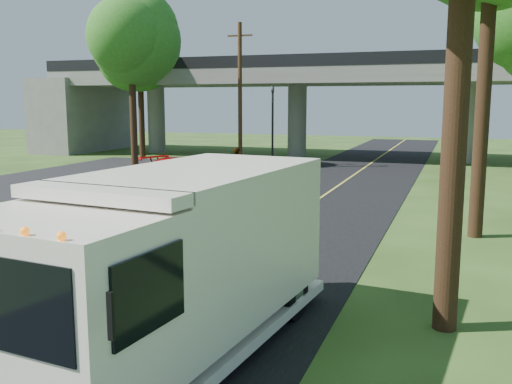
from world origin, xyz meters
The scene contains 12 objects.
ground centered at (0.00, 0.00, 0.00)m, with size 120.00×120.00×0.00m, color #2D4418.
road centered at (0.00, 10.00, 0.01)m, with size 7.00×90.00×0.02m, color black.
parking_lot centered at (-11.00, 18.00, 0.01)m, with size 16.00×18.00×0.01m, color black.
lane_line centered at (0.00, 10.00, 0.03)m, with size 0.12×90.00×0.01m, color gold.
overpass centered at (0.00, 32.00, 4.56)m, with size 54.00×10.00×7.30m.
traffic_signal centered at (-6.00, 26.00, 3.20)m, with size 0.18×0.22×5.20m.
utility_pole centered at (-7.50, 24.00, 4.59)m, with size 1.60×0.26×9.00m.
tree_left_lot centered at (-13.79, 21.84, 7.90)m, with size 5.60×5.50×10.50m.
tree_left_far centered at (-16.79, 27.84, 7.45)m, with size 5.26×5.16×9.89m.
step_van centered at (1.32, -1.73, 1.67)m, with size 3.43×7.56×3.07m.
red_sedan centered at (-7.21, 15.32, 0.72)m, with size 2.02×4.96×1.44m, color #A70A0A.
pedestrian centered at (-4.95, 16.97, 0.95)m, with size 0.69×0.45×1.90m, color gray.
Camera 1 is at (5.58, -9.73, 4.20)m, focal length 40.00 mm.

